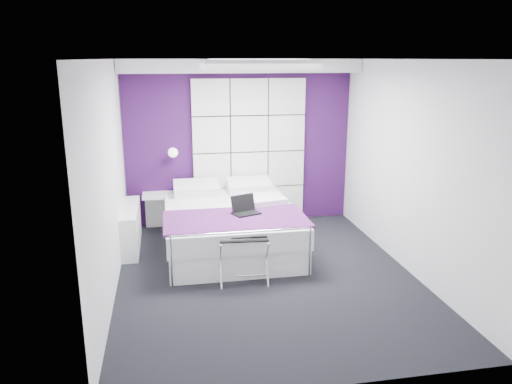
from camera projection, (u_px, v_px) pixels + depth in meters
floor at (267, 276)px, 6.17m from camera, size 4.40×4.40×0.00m
ceiling at (268, 59)px, 5.49m from camera, size 4.40×4.40×0.00m
wall_back at (239, 143)px, 7.92m from camera, size 3.60×0.00×3.60m
wall_left at (108, 181)px, 5.52m from camera, size 0.00×4.40×4.40m
wall_right at (410, 168)px, 6.15m from camera, size 0.00×4.40×4.40m
accent_wall at (239, 143)px, 7.91m from camera, size 3.58×0.02×2.58m
soffit at (241, 66)px, 7.37m from camera, size 3.58×0.50×0.20m
headboard at (249, 152)px, 7.93m from camera, size 1.80×0.08×2.30m
skylight at (258, 63)px, 6.08m from camera, size 1.36×0.86×0.12m
wall_lamp at (173, 152)px, 7.63m from camera, size 0.15×0.15×0.15m
radiator at (131, 227)px, 7.03m from camera, size 0.22×1.20×0.60m
bed at (230, 226)px, 7.01m from camera, size 1.83×2.22×0.77m
nightstand at (157, 195)px, 7.71m from camera, size 0.46×0.36×0.05m
luggage_rack at (243, 259)px, 5.98m from camera, size 0.57×0.42×0.56m
laptop at (246, 209)px, 6.59m from camera, size 0.34×0.24×0.24m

